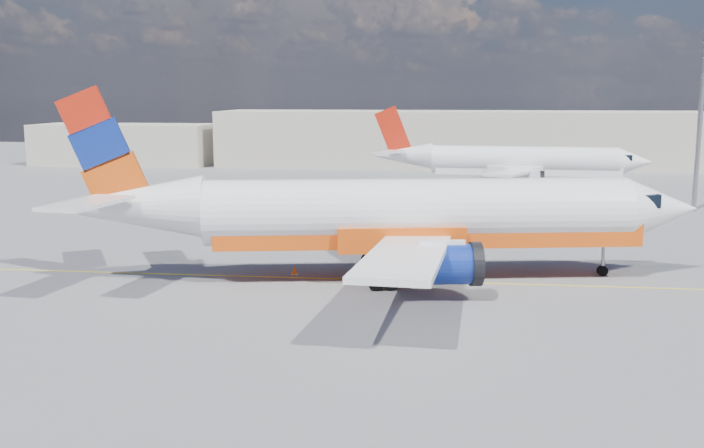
# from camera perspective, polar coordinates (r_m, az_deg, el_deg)

# --- Properties ---
(ground) EXTENTS (240.00, 240.00, 0.00)m
(ground) POSITION_cam_1_polar(r_m,az_deg,el_deg) (42.44, 2.29, -5.08)
(ground) COLOR slate
(ground) RESTS_ON ground
(taxi_line) EXTENTS (70.00, 0.15, 0.01)m
(taxi_line) POSITION_cam_1_polar(r_m,az_deg,el_deg) (45.34, 2.60, -4.12)
(taxi_line) COLOR yellow
(taxi_line) RESTS_ON ground
(terminal_main) EXTENTS (70.00, 14.00, 8.00)m
(terminal_main) POSITION_cam_1_polar(r_m,az_deg,el_deg) (116.13, 7.85, 6.16)
(terminal_main) COLOR beige
(terminal_main) RESTS_ON ground
(terminal_annex) EXTENTS (26.00, 10.00, 6.00)m
(terminal_annex) POSITION_cam_1_polar(r_m,az_deg,el_deg) (123.07, -16.23, 5.59)
(terminal_annex) COLOR beige
(terminal_annex) RESTS_ON ground
(main_jet) EXTENTS (37.06, 28.72, 11.18)m
(main_jet) POSITION_cam_1_polar(r_m,az_deg,el_deg) (45.07, 3.33, 0.62)
(main_jet) COLOR white
(main_jet) RESTS_ON ground
(second_jet) EXTENTS (30.47, 24.04, 9.23)m
(second_jet) POSITION_cam_1_polar(r_m,az_deg,el_deg) (89.08, 11.72, 4.45)
(second_jet) COLOR white
(second_jet) RESTS_ON ground
(traffic_cone) EXTENTS (0.38, 0.38, 0.53)m
(traffic_cone) POSITION_cam_1_polar(r_m,az_deg,el_deg) (46.82, -4.20, -3.38)
(traffic_cone) COLOR white
(traffic_cone) RESTS_ON ground
(floodlight_mast) EXTENTS (1.48, 1.48, 20.30)m
(floodlight_mast) POSITION_cam_1_polar(r_m,az_deg,el_deg) (77.51, 24.19, 9.81)
(floodlight_mast) COLOR gray
(floodlight_mast) RESTS_ON ground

